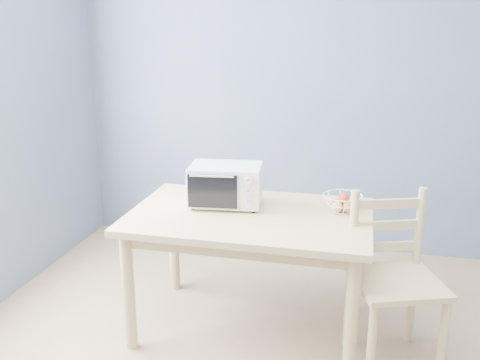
% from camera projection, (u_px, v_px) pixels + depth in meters
% --- Properties ---
extents(room, '(4.01, 4.51, 2.61)m').
position_uv_depth(room, '(278.00, 162.00, 2.08)').
color(room, '#A17F59').
rests_on(room, ground).
extents(dining_table, '(1.40, 0.90, 0.75)m').
position_uv_depth(dining_table, '(250.00, 229.00, 3.15)').
color(dining_table, '#D9C182').
rests_on(dining_table, ground).
extents(toaster_oven, '(0.46, 0.36, 0.25)m').
position_uv_depth(toaster_oven, '(223.00, 184.00, 3.22)').
color(toaster_oven, white).
rests_on(toaster_oven, dining_table).
extents(fruit_basket, '(0.27, 0.27, 0.12)m').
position_uv_depth(fruit_basket, '(342.00, 203.00, 3.12)').
color(fruit_basket, white).
rests_on(fruit_basket, dining_table).
extents(dining_chair, '(0.57, 0.57, 0.95)m').
position_uv_depth(dining_chair, '(393.00, 282.00, 2.89)').
color(dining_chair, '#D9C182').
rests_on(dining_chair, ground).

